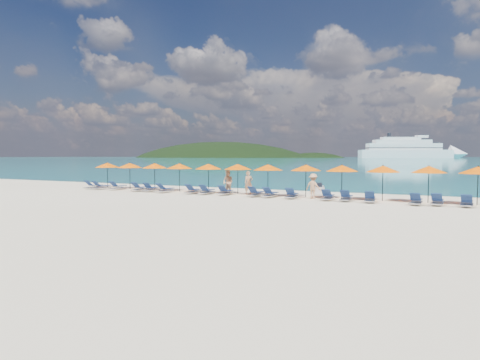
% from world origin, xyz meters
% --- Properties ---
extents(ground, '(1400.00, 1400.00, 0.00)m').
position_xyz_m(ground, '(0.00, 0.00, 0.00)').
color(ground, beige).
extents(sea, '(1600.00, 1300.00, 0.01)m').
position_xyz_m(sea, '(0.00, 660.00, 0.01)').
color(sea, '#1FA9B2').
rests_on(sea, ground).
extents(headland_main, '(374.00, 242.00, 126.50)m').
position_xyz_m(headland_main, '(-300.00, 540.00, -38.00)').
color(headland_main, black).
rests_on(headland_main, ground).
extents(headland_small, '(162.00, 126.00, 85.50)m').
position_xyz_m(headland_small, '(-150.00, 560.00, -35.00)').
color(headland_small, black).
rests_on(headland_small, ground).
extents(cruise_ship, '(133.74, 75.83, 38.09)m').
position_xyz_m(cruise_ship, '(-12.05, 538.47, 9.91)').
color(cruise_ship, white).
rests_on(cruise_ship, ground).
extents(jetski, '(1.33, 2.26, 0.76)m').
position_xyz_m(jetski, '(3.97, 8.49, 0.31)').
color(jetski, silver).
rests_on(jetski, ground).
extents(beachgoer_a, '(0.74, 0.71, 1.71)m').
position_xyz_m(beachgoer_a, '(-0.41, 5.27, 0.86)').
color(beachgoer_a, tan).
rests_on(beachgoer_a, ground).
extents(beachgoer_b, '(0.95, 0.68, 1.76)m').
position_xyz_m(beachgoer_b, '(-1.88, 4.83, 0.88)').
color(beachgoer_b, tan).
rests_on(beachgoer_b, ground).
extents(beachgoer_c, '(1.17, 0.76, 1.66)m').
position_xyz_m(beachgoer_c, '(4.63, 4.51, 0.83)').
color(beachgoer_c, tan).
rests_on(beachgoer_c, ground).
extents(umbrella_0, '(2.10, 2.10, 2.28)m').
position_xyz_m(umbrella_0, '(-14.07, 5.25, 2.02)').
color(umbrella_0, black).
rests_on(umbrella_0, ground).
extents(umbrella_1, '(2.10, 2.10, 2.28)m').
position_xyz_m(umbrella_1, '(-11.56, 5.29, 2.02)').
color(umbrella_1, black).
rests_on(umbrella_1, ground).
extents(umbrella_2, '(2.10, 2.10, 2.28)m').
position_xyz_m(umbrella_2, '(-8.94, 5.30, 2.02)').
color(umbrella_2, black).
rests_on(umbrella_2, ground).
extents(umbrella_3, '(2.10, 2.10, 2.28)m').
position_xyz_m(umbrella_3, '(-6.38, 5.15, 2.02)').
color(umbrella_3, black).
rests_on(umbrella_3, ground).
extents(umbrella_4, '(2.10, 2.10, 2.28)m').
position_xyz_m(umbrella_4, '(-3.72, 5.14, 2.02)').
color(umbrella_4, black).
rests_on(umbrella_4, ground).
extents(umbrella_5, '(2.10, 2.10, 2.28)m').
position_xyz_m(umbrella_5, '(-1.32, 5.35, 2.02)').
color(umbrella_5, black).
rests_on(umbrella_5, ground).
extents(umbrella_6, '(2.10, 2.10, 2.28)m').
position_xyz_m(umbrella_6, '(1.17, 5.12, 2.02)').
color(umbrella_6, black).
rests_on(umbrella_6, ground).
extents(umbrella_7, '(2.10, 2.10, 2.28)m').
position_xyz_m(umbrella_7, '(3.91, 5.23, 2.02)').
color(umbrella_7, black).
rests_on(umbrella_7, ground).
extents(umbrella_8, '(2.10, 2.10, 2.28)m').
position_xyz_m(umbrella_8, '(6.35, 5.20, 2.02)').
color(umbrella_8, black).
rests_on(umbrella_8, ground).
extents(umbrella_9, '(2.10, 2.10, 2.28)m').
position_xyz_m(umbrella_9, '(8.90, 5.11, 2.02)').
color(umbrella_9, black).
rests_on(umbrella_9, ground).
extents(umbrella_10, '(2.10, 2.10, 2.28)m').
position_xyz_m(umbrella_10, '(11.49, 5.32, 2.02)').
color(umbrella_10, black).
rests_on(umbrella_10, ground).
extents(umbrella_11, '(2.10, 2.10, 2.28)m').
position_xyz_m(umbrella_11, '(14.04, 5.19, 2.02)').
color(umbrella_11, black).
rests_on(umbrella_11, ground).
extents(lounger_0, '(0.73, 1.74, 0.66)m').
position_xyz_m(lounger_0, '(-14.55, 4.08, 0.24)').
color(lounger_0, silver).
rests_on(lounger_0, ground).
extents(lounger_1, '(0.75, 1.74, 0.66)m').
position_xyz_m(lounger_1, '(-13.48, 3.90, 0.24)').
color(lounger_1, silver).
rests_on(lounger_1, ground).
extents(lounger_2, '(0.68, 1.72, 0.66)m').
position_xyz_m(lounger_2, '(-11.94, 4.20, 0.24)').
color(lounger_2, silver).
rests_on(lounger_2, ground).
extents(lounger_3, '(0.74, 1.74, 0.66)m').
position_xyz_m(lounger_3, '(-9.44, 4.00, 0.24)').
color(lounger_3, silver).
rests_on(lounger_3, ground).
extents(lounger_4, '(0.76, 1.74, 0.66)m').
position_xyz_m(lounger_4, '(-8.34, 4.06, 0.24)').
color(lounger_4, silver).
rests_on(lounger_4, ground).
extents(lounger_5, '(0.77, 1.75, 0.66)m').
position_xyz_m(lounger_5, '(-6.86, 3.89, 0.24)').
color(lounger_5, silver).
rests_on(lounger_5, ground).
extents(lounger_6, '(0.64, 1.71, 0.66)m').
position_xyz_m(lounger_6, '(-4.38, 4.02, 0.24)').
color(lounger_6, silver).
rests_on(lounger_6, ground).
extents(lounger_7, '(0.74, 1.74, 0.66)m').
position_xyz_m(lounger_7, '(-3.24, 4.06, 0.24)').
color(lounger_7, silver).
rests_on(lounger_7, ground).
extents(lounger_8, '(0.69, 1.72, 0.66)m').
position_xyz_m(lounger_8, '(-1.76, 4.19, 0.24)').
color(lounger_8, silver).
rests_on(lounger_8, ground).
extents(lounger_9, '(0.69, 1.72, 0.66)m').
position_xyz_m(lounger_9, '(0.69, 4.10, 0.24)').
color(lounger_9, silver).
rests_on(lounger_9, ground).
extents(lounger_10, '(0.72, 1.74, 0.66)m').
position_xyz_m(lounger_10, '(1.78, 4.08, 0.24)').
color(lounger_10, silver).
rests_on(lounger_10, ground).
extents(lounger_11, '(0.77, 1.75, 0.66)m').
position_xyz_m(lounger_11, '(3.34, 3.99, 0.24)').
color(lounger_11, silver).
rests_on(lounger_11, ground).
extents(lounger_12, '(0.69, 1.72, 0.66)m').
position_xyz_m(lounger_12, '(5.74, 4.02, 0.24)').
color(lounger_12, silver).
rests_on(lounger_12, ground).
extents(lounger_13, '(0.68, 1.72, 0.66)m').
position_xyz_m(lounger_13, '(6.88, 4.03, 0.24)').
color(lounger_13, silver).
rests_on(lounger_13, ground).
extents(lounger_14, '(0.76, 1.75, 0.66)m').
position_xyz_m(lounger_14, '(8.32, 3.92, 0.24)').
color(lounger_14, silver).
rests_on(lounger_14, ground).
extents(lounger_15, '(0.71, 1.73, 0.66)m').
position_xyz_m(lounger_15, '(10.88, 3.85, 0.24)').
color(lounger_15, silver).
rests_on(lounger_15, ground).
extents(lounger_16, '(0.77, 1.75, 0.66)m').
position_xyz_m(lounger_16, '(11.99, 4.11, 0.24)').
color(lounger_16, silver).
rests_on(lounger_16, ground).
extents(lounger_17, '(0.79, 1.75, 0.66)m').
position_xyz_m(lounger_17, '(13.45, 4.09, 0.24)').
color(lounger_17, silver).
rests_on(lounger_17, ground).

